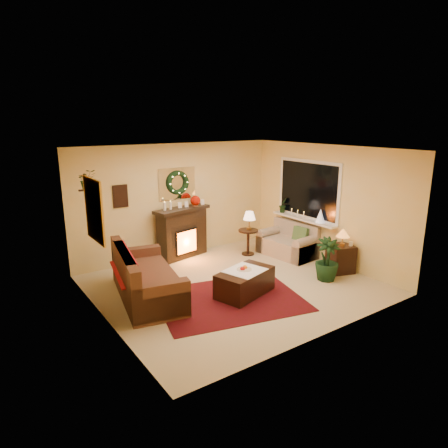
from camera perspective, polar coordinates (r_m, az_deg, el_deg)
floor at (r=7.82m, az=1.47°, el=-8.72°), size 5.00×5.00×0.00m
ceiling at (r=7.20m, az=1.61°, el=10.64°), size 5.00×5.00×0.00m
wall_back at (r=9.27m, az=-6.69°, el=3.35°), size 5.00×5.00×0.00m
wall_front at (r=5.81m, az=14.74°, el=-3.92°), size 5.00×5.00×0.00m
wall_left at (r=6.32m, az=-17.14°, el=-2.61°), size 4.50×4.50×0.00m
wall_right at (r=9.07m, az=14.43°, el=2.73°), size 4.50×4.50×0.00m
area_rug at (r=7.22m, az=0.83°, el=-10.76°), size 2.87×2.41×0.01m
sofa at (r=7.29m, az=-10.90°, el=-7.13°), size 1.34×2.27×0.91m
red_throw at (r=7.42m, az=-11.95°, el=-6.59°), size 0.87×1.42×0.02m
fireplace at (r=9.26m, az=-6.00°, el=-1.42°), size 1.25×0.62×1.10m
poinsettia at (r=9.22m, az=-4.11°, el=3.35°), size 0.23×0.23×0.23m
mantel_candle_a at (r=8.86m, az=-8.48°, el=2.49°), size 0.06×0.06×0.19m
mantel_candle_b at (r=8.96m, az=-7.65°, el=2.66°), size 0.06×0.06×0.18m
mantel_mirror at (r=9.18m, az=-6.71°, el=5.78°), size 0.92×0.02×0.72m
wreath at (r=9.15m, az=-6.59°, el=5.87°), size 0.55×0.11×0.55m
wall_art at (r=8.67m, az=-14.58°, el=3.87°), size 0.32×0.03×0.48m
gold_mirror at (r=6.49m, az=-18.09°, el=1.88°), size 0.03×0.84×1.00m
hanging_plant at (r=7.20m, az=-18.91°, el=4.81°), size 0.33×0.28×0.36m
loveseat at (r=9.45m, az=9.05°, el=-2.02°), size 0.90×1.40×0.77m
window_frame at (r=9.38m, az=11.94°, el=4.81°), size 0.03×1.86×1.36m
window_glass at (r=9.36m, az=11.87°, el=4.80°), size 0.02×1.70×1.22m
window_sill at (r=9.44m, az=11.28°, el=0.69°), size 0.22×1.86×0.04m
mini_tree at (r=9.09m, az=13.61°, el=1.13°), size 0.21×0.21×0.32m
sill_plant at (r=9.91m, az=8.45°, el=2.75°), size 0.27×0.22×0.49m
side_table_round at (r=9.44m, az=3.46°, el=-2.48°), size 0.48×0.48×0.61m
lamp_cream at (r=9.32m, az=3.64°, el=0.83°), size 0.29×0.29×0.44m
end_table_square at (r=8.74m, az=16.31°, el=-4.86°), size 0.60×0.60×0.58m
lamp_tiffany at (r=8.55m, az=16.59°, el=-1.97°), size 0.27×0.27×0.40m
coffee_table at (r=7.36m, az=2.98°, el=-8.50°), size 1.23×0.89×0.46m
fruit_bowl at (r=7.30m, az=2.90°, el=-6.66°), size 0.27×0.27×0.06m
floor_palm at (r=8.17m, az=14.53°, el=-4.78°), size 1.86×1.86×2.57m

